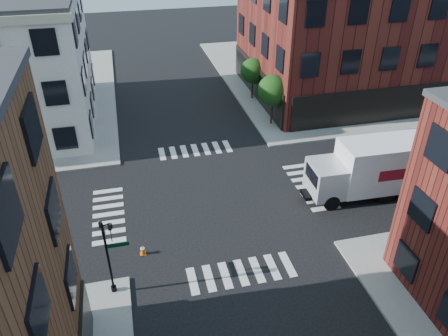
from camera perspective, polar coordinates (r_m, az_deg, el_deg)
The scene contains 8 objects.
ground at distance 29.77m, azimuth -1.34°, elevation -4.13°, with size 120.00×120.00×0.00m, color black.
sidewalk_ne at distance 54.44m, azimuth 16.11°, elevation 12.01°, with size 30.00×30.00×0.15m, color gray.
building_ne at distance 48.44m, azimuth 19.44°, elevation 16.46°, with size 25.00×16.00×12.00m, color #431210.
tree_near at distance 38.57m, azimuth 6.51°, elevation 9.87°, with size 2.69×2.69×4.49m.
tree_far at distance 43.98m, azimuth 3.86°, elevation 12.41°, with size 2.43×2.43×4.07m.
signal_pole at distance 22.42m, azimuth -14.86°, elevation -10.24°, with size 1.29×1.24×4.60m.
box_truck at distance 30.91m, azimuth 19.03°, elevation 0.00°, with size 8.86×2.92×3.97m.
traffic_cone at distance 25.86m, azimuth -10.58°, elevation -10.48°, with size 0.35×0.35×0.63m.
Camera 1 is at (-4.98, -23.55, 17.52)m, focal length 35.00 mm.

